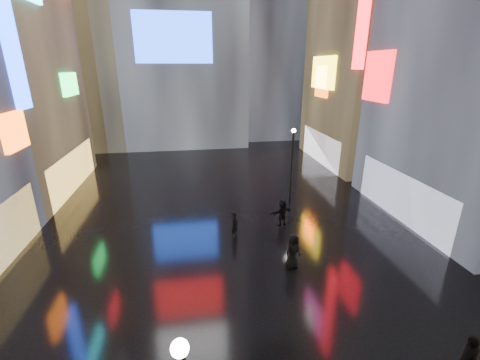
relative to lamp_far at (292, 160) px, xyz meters
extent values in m
plane|color=black|center=(-5.23, -1.27, -2.94)|extent=(140.00, 140.00, 0.00)
cube|color=#FF580C|center=(-16.08, -2.95, 3.12)|extent=(0.25, 2.24, 1.94)
cube|color=#1440FF|center=(-16.08, -1.27, 8.06)|extent=(0.25, 1.40, 8.00)
cube|color=#FFC659|center=(-16.33, 4.73, -1.44)|extent=(0.20, 10.00, 3.00)
cube|color=#1AED4E|center=(-16.08, 6.55, 4.97)|extent=(0.25, 3.00, 1.71)
cube|color=white|center=(5.87, -4.27, -1.44)|extent=(0.20, 9.00, 3.00)
cube|color=#FF0C15|center=(5.62, -0.14, 5.64)|extent=(0.25, 2.99, 3.26)
cube|color=black|center=(10.77, 8.73, 11.06)|extent=(10.00, 12.00, 28.00)
cube|color=white|center=(5.87, 8.73, -1.44)|extent=(0.20, 9.00, 3.00)
cube|color=yellow|center=(5.62, 9.05, 5.71)|extent=(0.25, 4.92, 2.91)
cube|color=#FF580C|center=(5.62, 9.17, 4.90)|extent=(0.25, 2.63, 2.87)
cube|color=#194CFF|center=(-8.23, 15.63, 9.06)|extent=(8.00, 0.20, 5.00)
cube|color=black|center=(3.77, 24.73, 14.06)|extent=(12.00, 12.00, 34.00)
cube|color=black|center=(-19.23, 20.73, 10.06)|extent=(10.00, 10.00, 26.00)
sphere|color=white|center=(-7.44, -17.08, 2.11)|extent=(0.30, 0.30, 0.30)
cylinder|color=black|center=(0.00, 0.00, -0.44)|extent=(0.16, 0.16, 5.00)
sphere|color=white|center=(0.00, 0.00, 2.11)|extent=(0.30, 0.30, 0.30)
imported|color=black|center=(-2.52, -8.32, -2.06)|extent=(1.03, 0.90, 1.77)
imported|color=black|center=(-1.78, -4.00, -2.13)|extent=(1.58, 0.99, 1.63)
imported|color=black|center=(-4.84, -4.94, -2.18)|extent=(0.63, 0.66, 1.52)
imported|color=black|center=(-2.52, -8.32, -0.75)|extent=(1.07, 1.08, 0.84)
camera|label=1|loc=(-7.11, -21.06, 6.32)|focal=24.00mm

